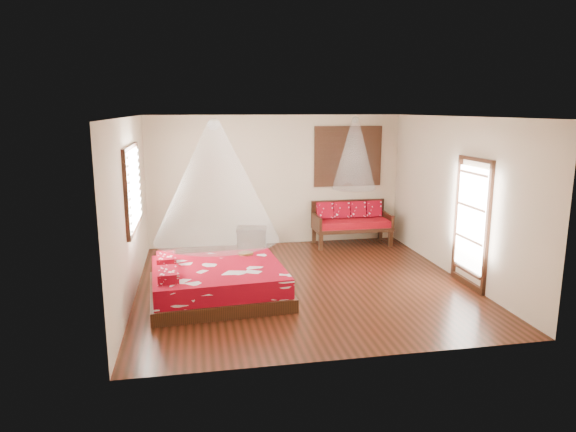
# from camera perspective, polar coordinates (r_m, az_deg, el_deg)

# --- Properties ---
(room) EXTENTS (5.54, 5.54, 2.84)m
(room) POSITION_cam_1_polar(r_m,az_deg,el_deg) (8.48, 1.65, 1.47)
(room) COLOR black
(room) RESTS_ON ground
(bed) EXTENTS (2.23, 2.04, 0.64)m
(bed) POSITION_cam_1_polar(r_m,az_deg,el_deg) (8.21, -7.87, -7.29)
(bed) COLOR black
(bed) RESTS_ON floor
(daybed) EXTENTS (1.67, 0.74, 0.94)m
(daybed) POSITION_cam_1_polar(r_m,az_deg,el_deg) (11.32, 7.02, -0.53)
(daybed) COLOR black
(daybed) RESTS_ON floor
(storage_chest) EXTENTS (0.71, 0.58, 0.44)m
(storage_chest) POSITION_cam_1_polar(r_m,az_deg,el_deg) (11.01, -4.05, -2.40)
(storage_chest) COLOR black
(storage_chest) RESTS_ON floor
(shutter_panel) EXTENTS (1.52, 0.06, 1.32)m
(shutter_panel) POSITION_cam_1_polar(r_m,az_deg,el_deg) (11.43, 6.68, 6.61)
(shutter_panel) COLOR black
(shutter_panel) RESTS_ON wall_back
(window_left) EXTENTS (0.10, 1.74, 1.34)m
(window_left) POSITION_cam_1_polar(r_m,az_deg,el_deg) (8.50, -16.82, 3.03)
(window_left) COLOR black
(window_left) RESTS_ON wall_left
(glazed_door) EXTENTS (0.08, 1.02, 2.16)m
(glazed_door) POSITION_cam_1_polar(r_m,az_deg,el_deg) (8.98, 19.68, -0.80)
(glazed_door) COLOR black
(glazed_door) RESTS_ON floor
(wine_tray) EXTENTS (0.25, 0.25, 0.21)m
(wine_tray) POSITION_cam_1_polar(r_m,az_deg,el_deg) (8.76, -4.71, -3.92)
(wine_tray) COLOR brown
(wine_tray) RESTS_ON bed
(mosquito_net_main) EXTENTS (1.92, 1.92, 1.80)m
(mosquito_net_main) POSITION_cam_1_polar(r_m,az_deg,el_deg) (7.84, -8.06, 3.83)
(mosquito_net_main) COLOR white
(mosquito_net_main) RESTS_ON ceiling
(mosquito_net_daybed) EXTENTS (0.92, 0.92, 1.50)m
(mosquito_net_daybed) POSITION_cam_1_polar(r_m,az_deg,el_deg) (10.98, 7.41, 6.90)
(mosquito_net_daybed) COLOR white
(mosquito_net_daybed) RESTS_ON ceiling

